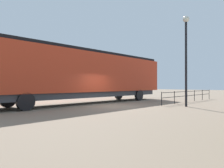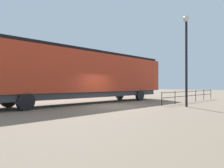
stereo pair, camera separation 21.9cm
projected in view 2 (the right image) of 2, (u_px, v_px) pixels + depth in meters
name	position (u px, v px, depth m)	size (l,w,h in m)	color
ground_plane	(111.00, 106.00, 15.58)	(120.00, 120.00, 0.00)	#84705B
locomotive	(92.00, 75.00, 18.38)	(2.99, 18.18, 4.39)	red
lamp_post	(186.00, 46.00, 15.14)	(0.47, 0.47, 6.52)	black
platform_fence	(191.00, 94.00, 19.59)	(0.05, 10.52, 1.05)	black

